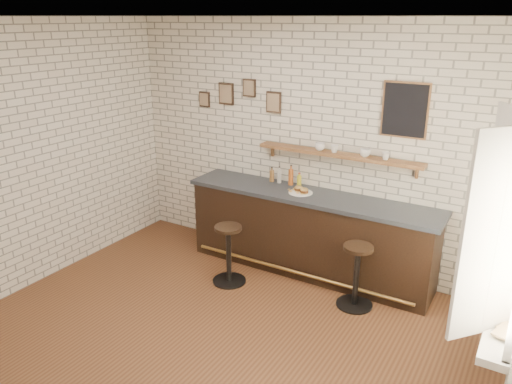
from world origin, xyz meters
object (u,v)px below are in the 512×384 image
shelf_cup_c (365,153)px  bar_stool_right (356,274)px  condiment_bottle_yellow (299,181)px  shelf_cup_d (386,156)px  bar_counter (309,233)px  bitters_bottle_brown (272,176)px  ciabatta_sandwich (301,190)px  book_upper (497,327)px  shelf_cup_a (320,147)px  bar_stool_left (229,252)px  bitters_bottle_white (279,176)px  book_lower (497,329)px  bitters_bottle_amber (291,177)px  sandwich_plate (301,193)px  shelf_cup_b (335,149)px

shelf_cup_c → bar_stool_right: bearing=-176.3°
condiment_bottle_yellow → shelf_cup_d: size_ratio=1.95×
bar_counter → bitters_bottle_brown: (-0.63, 0.19, 0.58)m
bar_stool_right → shelf_cup_d: (0.01, 0.66, 1.16)m
ciabatta_sandwich → book_upper: size_ratio=0.88×
shelf_cup_c → shelf_cup_a: bearing=75.2°
bar_stool_left → shelf_cup_c: bearing=36.8°
condiment_bottle_yellow → bar_stool_right: 1.40m
ciabatta_sandwich → bar_stool_right: bearing=-26.2°
bitters_bottle_white → condiment_bottle_yellow: size_ratio=1.21×
bitters_bottle_brown → book_lower: bitters_bottle_brown is taller
bar_counter → book_upper: (2.22, -1.70, 0.45)m
bitters_bottle_white → book_upper: size_ratio=0.93×
bar_stool_left → shelf_cup_d: shelf_cup_d is taller
shelf_cup_a → book_upper: size_ratio=0.51×
ciabatta_sandwich → bar_stool_left: bearing=-129.2°
bar_stool_right → shelf_cup_c: bearing=108.6°
bar_stool_right → ciabatta_sandwich: bearing=153.8°
bitters_bottle_amber → condiment_bottle_yellow: 0.12m
ciabatta_sandwich → shelf_cup_d: bearing=13.8°
bar_counter → book_lower: bar_counter is taller
bar_counter → bitters_bottle_brown: bearing=163.2°
book_upper → ciabatta_sandwich: bearing=160.1°
bar_stool_left → shelf_cup_c: (1.25, 0.93, 1.16)m
bitters_bottle_white → sandwich_plate: bearing=-27.8°
bitters_bottle_white → shelf_cup_c: size_ratio=1.81×
bitters_bottle_brown → book_upper: (2.84, -1.89, -0.13)m
bar_stool_right → bitters_bottle_amber: bearing=150.3°
bitters_bottle_amber → book_lower: size_ratio=1.18×
shelf_cup_d → book_upper: bearing=-61.1°
bar_stool_right → shelf_cup_b: bearing=131.7°
sandwich_plate → bitters_bottle_amber: 0.34m
condiment_bottle_yellow → bar_stool_left: 1.24m
shelf_cup_c → bar_stool_left: bearing=111.9°
bar_counter → bar_stool_left: bar_counter is taller
condiment_bottle_yellow → shelf_cup_b: 0.63m
condiment_bottle_yellow → bar_stool_left: (-0.44, -0.92, -0.70)m
bar_stool_right → condiment_bottle_yellow: bearing=147.6°
bar_stool_left → book_lower: book_lower is taller
sandwich_plate → shelf_cup_b: size_ratio=3.02×
condiment_bottle_yellow → bar_stool_right: condiment_bottle_yellow is taller
condiment_bottle_yellow → shelf_cup_c: size_ratio=1.50×
ciabatta_sandwich → shelf_cup_d: size_ratio=2.23×
bitters_bottle_white → shelf_cup_b: bearing=0.9°
bar_stool_right → book_upper: size_ratio=3.12×
ciabatta_sandwich → shelf_cup_a: size_ratio=1.73×
book_lower → shelf_cup_a: bearing=112.5°
bar_counter → sandwich_plate: bearing=-169.5°
shelf_cup_d → condiment_bottle_yellow: bearing=172.7°
bar_stool_right → book_upper: 1.98m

